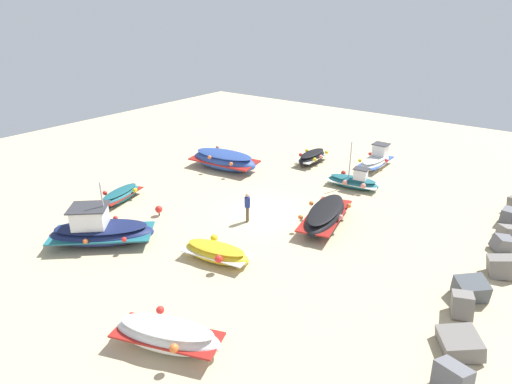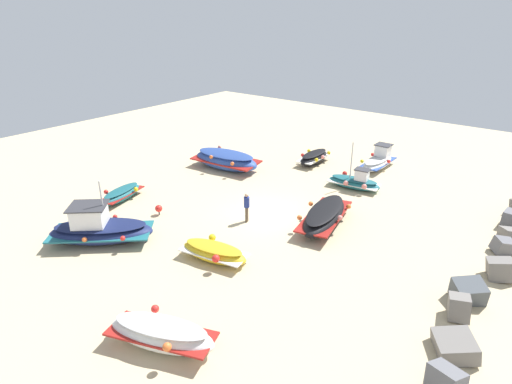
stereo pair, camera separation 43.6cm
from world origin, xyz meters
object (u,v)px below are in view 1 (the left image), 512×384
at_px(fishing_boat_5, 325,215).
at_px(fishing_boat_8, 312,157).
at_px(fishing_boat_7, 121,195).
at_px(mooring_buoy_0, 159,209).
at_px(fishing_boat_0, 216,253).
at_px(fishing_boat_3, 353,181).
at_px(fishing_boat_2, 100,231).
at_px(fishing_boat_4, 167,335).
at_px(person_walking, 247,205).
at_px(fishing_boat_1, 224,160).
at_px(fishing_boat_6, 376,160).

bearing_deg(fishing_boat_5, fishing_boat_8, -157.41).
height_order(fishing_boat_7, mooring_buoy_0, fishing_boat_7).
distance_m(fishing_boat_0, fishing_boat_5, 6.74).
xyz_separation_m(fishing_boat_3, fishing_boat_5, (5.83, 1.00, 0.10)).
bearing_deg(fishing_boat_2, fishing_boat_4, 118.86).
xyz_separation_m(fishing_boat_7, person_walking, (-2.50, 8.05, 0.61)).
xyz_separation_m(fishing_boat_1, fishing_boat_2, (11.99, 2.06, -0.02)).
relative_size(fishing_boat_8, mooring_buoy_0, 5.63).
xyz_separation_m(fishing_boat_0, fishing_boat_7, (-1.53, -9.33, -0.04)).
height_order(fishing_boat_3, mooring_buoy_0, fishing_boat_3).
height_order(fishing_boat_0, fishing_boat_1, fishing_boat_1).
relative_size(fishing_boat_2, fishing_boat_8, 1.53).
xyz_separation_m(fishing_boat_3, fishing_boat_6, (-4.79, -0.39, 0.06)).
bearing_deg(person_walking, fishing_boat_1, 116.04).
relative_size(fishing_boat_7, mooring_buoy_0, 5.53).
relative_size(fishing_boat_3, fishing_boat_8, 1.04).
distance_m(fishing_boat_2, fishing_boat_6, 20.37).
bearing_deg(fishing_boat_6, fishing_boat_8, 117.10).
bearing_deg(fishing_boat_4, fishing_boat_8, -94.39).
xyz_separation_m(fishing_boat_3, fishing_boat_4, (17.35, 1.00, 0.06)).
distance_m(fishing_boat_0, fishing_boat_8, 15.18).
bearing_deg(fishing_boat_4, fishing_boat_0, -85.81).
height_order(fishing_boat_4, mooring_buoy_0, fishing_boat_4).
bearing_deg(fishing_boat_3, fishing_boat_7, -142.04).
bearing_deg(fishing_boat_4, fishing_boat_5, -110.26).
xyz_separation_m(fishing_boat_5, fishing_boat_8, (-8.50, -5.69, -0.08)).
bearing_deg(fishing_boat_1, fishing_boat_2, 93.92).
bearing_deg(fishing_boat_3, fishing_boat_4, -93.51).
relative_size(fishing_boat_5, mooring_buoy_0, 8.45).
height_order(fishing_boat_5, person_walking, person_walking).
relative_size(fishing_boat_0, fishing_boat_8, 1.03).
bearing_deg(person_walking, mooring_buoy_0, -174.62).
bearing_deg(fishing_boat_5, fishing_boat_6, 176.24).
bearing_deg(fishing_boat_0, fishing_boat_2, 10.49).
relative_size(fishing_boat_3, fishing_boat_6, 0.91).
relative_size(fishing_boat_2, fishing_boat_5, 1.02).
height_order(fishing_boat_3, fishing_boat_6, fishing_boat_3).
height_order(fishing_boat_4, fishing_boat_6, fishing_boat_6).
height_order(fishing_boat_1, fishing_boat_5, fishing_boat_1).
distance_m(fishing_boat_1, mooring_buoy_0, 8.45).
distance_m(fishing_boat_0, fishing_boat_7, 9.45).
xyz_separation_m(fishing_boat_5, fishing_boat_6, (-10.62, -1.39, -0.03)).
relative_size(fishing_boat_0, fishing_boat_5, 0.69).
xyz_separation_m(fishing_boat_1, person_walking, (5.70, 6.64, 0.31)).
bearing_deg(fishing_boat_2, fishing_boat_0, 159.68).
height_order(fishing_boat_7, person_walking, person_walking).
xyz_separation_m(fishing_boat_1, fishing_boat_8, (-5.07, 4.59, -0.21)).
height_order(fishing_boat_2, mooring_buoy_0, fishing_boat_2).
bearing_deg(fishing_boat_6, fishing_boat_3, -174.51).
distance_m(fishing_boat_2, fishing_boat_8, 17.26).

